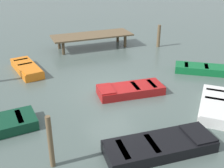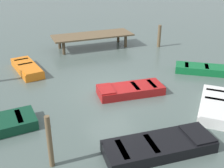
% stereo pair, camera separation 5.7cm
% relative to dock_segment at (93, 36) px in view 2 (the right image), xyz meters
% --- Properties ---
extents(ground_plane, '(80.00, 80.00, 0.00)m').
position_rel_dock_segment_xyz_m(ground_plane, '(-1.79, -6.76, -0.85)').
color(ground_plane, '#4C5B56').
extents(dock_segment, '(5.71, 2.43, 0.95)m').
position_rel_dock_segment_xyz_m(dock_segment, '(0.00, 0.00, 0.00)').
color(dock_segment, brown).
rests_on(dock_segment, ground_plane).
extents(rowboat_orange, '(1.33, 3.19, 0.46)m').
position_rel_dock_segment_xyz_m(rowboat_orange, '(-5.04, -2.50, -0.63)').
color(rowboat_orange, orange).
rests_on(rowboat_orange, ground_plane).
extents(rowboat_red, '(3.25, 1.73, 0.46)m').
position_rel_dock_segment_xyz_m(rowboat_red, '(-1.18, -7.46, -0.63)').
color(rowboat_red, maroon).
rests_on(rowboat_red, ground_plane).
extents(rowboat_white, '(3.21, 3.10, 0.46)m').
position_rel_dock_segment_xyz_m(rowboat_white, '(1.36, -10.39, -0.63)').
color(rowboat_white, silver).
rests_on(rowboat_white, ground_plane).
extents(rowboat_black, '(3.88, 1.88, 0.46)m').
position_rel_dock_segment_xyz_m(rowboat_black, '(-2.37, -11.60, -0.63)').
color(rowboat_black, black).
rests_on(rowboat_black, ground_plane).
extents(rowboat_green, '(3.71, 3.30, 0.46)m').
position_rel_dock_segment_xyz_m(rowboat_green, '(4.17, -7.28, -0.63)').
color(rowboat_green, '#0F602D').
rests_on(rowboat_green, ground_plane).
extents(mooring_piling_mid_right, '(0.16, 0.16, 1.81)m').
position_rel_dock_segment_xyz_m(mooring_piling_mid_right, '(-5.80, -10.71, 0.06)').
color(mooring_piling_mid_right, brown).
rests_on(mooring_piling_mid_right, ground_plane).
extents(mooring_piling_near_left, '(0.23, 0.23, 1.56)m').
position_rel_dock_segment_xyz_m(mooring_piling_near_left, '(4.34, -1.84, -0.07)').
color(mooring_piling_near_left, brown).
rests_on(mooring_piling_near_left, ground_plane).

